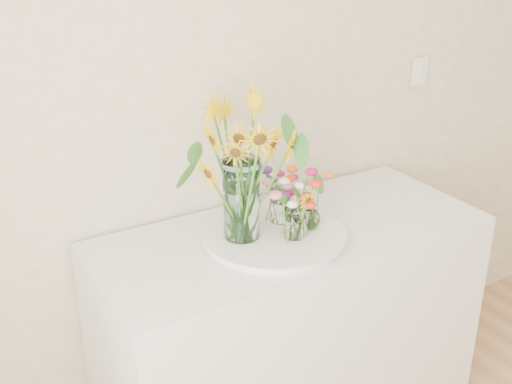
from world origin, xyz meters
TOP-DOWN VIEW (x-y plane):
  - counter at (-0.34, 1.93)m, footprint 1.40×0.60m
  - tray at (-0.44, 1.90)m, footprint 0.47×0.47m
  - mason_jar at (-0.54, 1.93)m, footprint 0.12×0.12m
  - sunflower_bouquet at (-0.54, 1.93)m, footprint 0.64×0.64m
  - small_vase_a at (-0.40, 1.83)m, footprint 0.08×0.08m
  - wildflower_posy_a at (-0.40, 1.83)m, footprint 0.19×0.19m
  - small_vase_b at (-0.32, 1.87)m, footprint 0.12×0.12m
  - wildflower_posy_b at (-0.32, 1.87)m, footprint 0.20×0.20m
  - small_vase_c at (-0.37, 1.96)m, footprint 0.09×0.09m
  - wildflower_posy_c at (-0.37, 1.96)m, footprint 0.19×0.19m

SIDE VIEW (x-z plane):
  - counter at x=-0.34m, z-range 0.00..0.90m
  - tray at x=-0.44m, z-range 0.90..0.92m
  - small_vase_a at x=-0.40m, z-range 0.93..1.04m
  - small_vase_c at x=-0.37m, z-range 0.93..1.05m
  - small_vase_b at x=-0.32m, z-range 0.93..1.06m
  - wildflower_posy_a at x=-0.40m, z-range 0.93..1.13m
  - wildflower_posy_c at x=-0.37m, z-range 0.93..1.14m
  - wildflower_posy_b at x=-0.32m, z-range 0.93..1.15m
  - mason_jar at x=-0.54m, z-range 0.93..1.21m
  - sunflower_bouquet at x=-0.54m, z-range 0.93..1.45m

